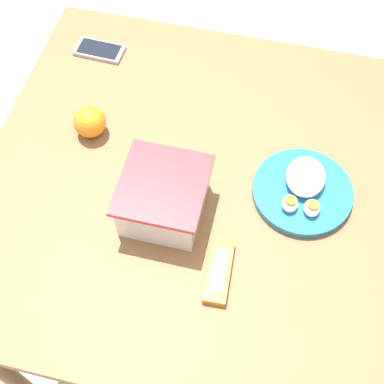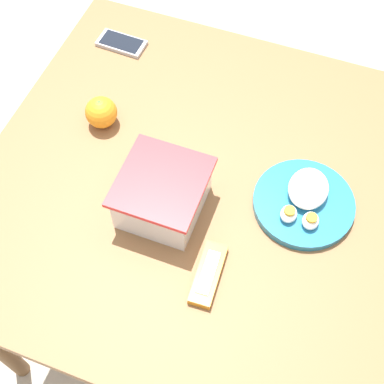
{
  "view_description": "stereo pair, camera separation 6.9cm",
  "coord_description": "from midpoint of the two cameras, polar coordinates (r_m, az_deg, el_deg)",
  "views": [
    {
      "loc": [
        -0.6,
        -0.13,
        1.68
      ],
      "look_at": [
        -0.05,
        0.0,
        0.73
      ],
      "focal_mm": 50.0,
      "sensor_mm": 36.0,
      "label": 1
    },
    {
      "loc": [
        -0.58,
        -0.19,
        1.68
      ],
      "look_at": [
        -0.05,
        0.0,
        0.73
      ],
      "focal_mm": 50.0,
      "sensor_mm": 36.0,
      "label": 2
    }
  ],
  "objects": [
    {
      "name": "rice_plate",
      "position": [
        1.14,
        13.63,
        -0.98
      ],
      "size": [
        0.21,
        0.21,
        0.05
      ],
      "color": "teal",
      "rests_on": "table"
    },
    {
      "name": "cell_phone",
      "position": [
        1.41,
        -6.1,
        15.45
      ],
      "size": [
        0.07,
        0.12,
        0.01
      ],
      "color": "#ADADB2",
      "rests_on": "table"
    },
    {
      "name": "food_container",
      "position": [
        1.08,
        -1.31,
        -0.51
      ],
      "size": [
        0.18,
        0.17,
        0.1
      ],
      "color": "white",
      "rests_on": "table"
    },
    {
      "name": "table",
      "position": [
        1.21,
        2.62,
        -0.81
      ],
      "size": [
        0.92,
        0.95,
        0.7
      ],
      "color": "brown",
      "rests_on": "ground_plane"
    },
    {
      "name": "ground_plane",
      "position": [
        1.78,
        1.81,
        -11.09
      ],
      "size": [
        10.0,
        10.0,
        0.0
      ],
      "primitive_type": "plane",
      "color": "#B2A899"
    },
    {
      "name": "candy_bar",
      "position": [
        1.04,
        3.67,
        -8.85
      ],
      "size": [
        0.13,
        0.05,
        0.02
      ],
      "color": "orange",
      "rests_on": "table"
    },
    {
      "name": "orange_fruit",
      "position": [
        1.22,
        -8.06,
        8.34
      ],
      "size": [
        0.07,
        0.07,
        0.07
      ],
      "color": "orange",
      "rests_on": "table"
    }
  ]
}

